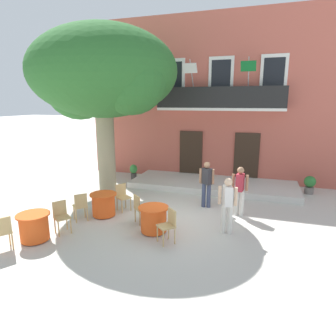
{
  "coord_description": "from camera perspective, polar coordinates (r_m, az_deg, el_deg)",
  "views": [
    {
      "loc": [
        2.58,
        -8.48,
        3.67
      ],
      "look_at": [
        -0.58,
        1.33,
        1.3
      ],
      "focal_mm": 30.94,
      "sensor_mm": 36.0,
      "label": 1
    }
  ],
  "objects": [
    {
      "name": "ground_plane",
      "position": [
        9.59,
        0.87,
        -9.54
      ],
      "size": [
        120.0,
        120.0,
        0.0
      ],
      "primitive_type": "plane",
      "color": "beige"
    },
    {
      "name": "building_facade",
      "position": [
        15.58,
        11.26,
        13.0
      ],
      "size": [
        13.0,
        5.09,
        7.5
      ],
      "color": "#BC5B4C",
      "rests_on": "ground"
    },
    {
      "name": "entrance_step_platform",
      "position": [
        12.85,
        8.82,
        -3.21
      ],
      "size": [
        7.07,
        2.53,
        0.25
      ],
      "primitive_type": "cube",
      "color": "silver",
      "rests_on": "ground"
    },
    {
      "name": "plane_tree",
      "position": [
        11.46,
        -12.99,
        17.24
      ],
      "size": [
        5.66,
        4.97,
        6.38
      ],
      "color": "gray",
      "rests_on": "ground"
    },
    {
      "name": "cafe_table_near_tree",
      "position": [
        9.75,
        -12.56,
        -7.02
      ],
      "size": [
        0.86,
        0.86,
        0.76
      ],
      "color": "#EA561E",
      "rests_on": "ground"
    },
    {
      "name": "cafe_chair_near_tree_0",
      "position": [
        9.47,
        -16.86,
        -6.99
      ],
      "size": [
        0.57,
        0.57,
        0.91
      ],
      "color": "tan",
      "rests_on": "ground"
    },
    {
      "name": "cafe_chair_near_tree_1",
      "position": [
        10.09,
        -8.97,
        -5.34
      ],
      "size": [
        0.55,
        0.55,
        0.91
      ],
      "color": "tan",
      "rests_on": "ground"
    },
    {
      "name": "cafe_table_middle",
      "position": [
        8.4,
        -2.85,
        -10.02
      ],
      "size": [
        0.86,
        0.86,
        0.76
      ],
      "color": "#EA561E",
      "rests_on": "ground"
    },
    {
      "name": "cafe_chair_middle_0",
      "position": [
        8.95,
        -5.53,
        -7.65
      ],
      "size": [
        0.56,
        0.56,
        0.91
      ],
      "color": "tan",
      "rests_on": "ground"
    },
    {
      "name": "cafe_chair_middle_1",
      "position": [
        7.77,
        0.11,
        -10.89
      ],
      "size": [
        0.57,
        0.57,
        0.91
      ],
      "color": "tan",
      "rests_on": "ground"
    },
    {
      "name": "cafe_table_front",
      "position": [
        8.68,
        -24.87,
        -10.48
      ],
      "size": [
        0.86,
        0.86,
        0.76
      ],
      "color": "#EA561E",
      "rests_on": "ground"
    },
    {
      "name": "cafe_chair_front_0",
      "position": [
        8.44,
        -29.8,
        -10.7
      ],
      "size": [
        0.55,
        0.55,
        0.91
      ],
      "color": "tan",
      "rests_on": "ground"
    },
    {
      "name": "cafe_chair_front_1",
      "position": [
        8.87,
        -20.31,
        -8.63
      ],
      "size": [
        0.56,
        0.56,
        0.91
      ],
      "color": "tan",
      "rests_on": "ground"
    },
    {
      "name": "ground_planter_left",
      "position": [
        14.07,
        -6.8,
        -0.58
      ],
      "size": [
        0.36,
        0.36,
        0.72
      ],
      "color": "#47423D",
      "rests_on": "ground"
    },
    {
      "name": "ground_planter_right",
      "position": [
        13.08,
        26.14,
        -2.84
      ],
      "size": [
        0.45,
        0.45,
        0.74
      ],
      "color": "slate",
      "rests_on": "ground"
    },
    {
      "name": "pedestrian_near_entrance",
      "position": [
        9.69,
        13.94,
        -3.91
      ],
      "size": [
        0.53,
        0.37,
        1.63
      ],
      "color": "silver",
      "rests_on": "ground"
    },
    {
      "name": "pedestrian_mid_plaza",
      "position": [
        10.21,
        7.61,
        -2.73
      ],
      "size": [
        0.53,
        0.37,
        1.64
      ],
      "color": "#384260",
      "rests_on": "ground"
    },
    {
      "name": "pedestrian_by_tree",
      "position": [
        8.3,
        11.62,
        -6.69
      ],
      "size": [
        0.53,
        0.39,
        1.63
      ],
      "color": "silver",
      "rests_on": "ground"
    }
  ]
}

